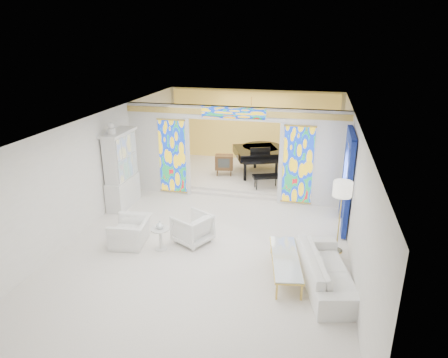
% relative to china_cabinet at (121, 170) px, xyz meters
% --- Properties ---
extents(floor, '(12.00, 12.00, 0.00)m').
position_rel_china_cabinet_xyz_m(floor, '(3.22, -0.60, -1.17)').
color(floor, silver).
rests_on(floor, ground).
extents(ceiling, '(7.00, 12.00, 0.02)m').
position_rel_china_cabinet_xyz_m(ceiling, '(3.22, -0.60, 1.83)').
color(ceiling, white).
rests_on(ceiling, wall_back).
extents(wall_back, '(7.00, 0.02, 3.00)m').
position_rel_china_cabinet_xyz_m(wall_back, '(3.22, 5.40, 0.33)').
color(wall_back, silver).
rests_on(wall_back, floor).
extents(wall_front, '(7.00, 0.02, 3.00)m').
position_rel_china_cabinet_xyz_m(wall_front, '(3.22, -6.60, 0.33)').
color(wall_front, silver).
rests_on(wall_front, floor).
extents(wall_left, '(0.02, 12.00, 3.00)m').
position_rel_china_cabinet_xyz_m(wall_left, '(-0.28, -0.60, 0.33)').
color(wall_left, silver).
rests_on(wall_left, floor).
extents(wall_right, '(0.02, 12.00, 3.00)m').
position_rel_china_cabinet_xyz_m(wall_right, '(6.72, -0.60, 0.33)').
color(wall_right, silver).
rests_on(wall_right, floor).
extents(partition_wall, '(7.00, 0.22, 3.00)m').
position_rel_china_cabinet_xyz_m(partition_wall, '(3.22, 1.40, 0.48)').
color(partition_wall, silver).
rests_on(partition_wall, floor).
extents(stained_glass_left, '(0.90, 0.04, 2.40)m').
position_rel_china_cabinet_xyz_m(stained_glass_left, '(1.19, 1.29, 0.13)').
color(stained_glass_left, gold).
rests_on(stained_glass_left, partition_wall).
extents(stained_glass_right, '(0.90, 0.04, 2.40)m').
position_rel_china_cabinet_xyz_m(stained_glass_right, '(5.25, 1.29, 0.13)').
color(stained_glass_right, gold).
rests_on(stained_glass_right, partition_wall).
extents(stained_glass_transom, '(2.00, 0.04, 0.34)m').
position_rel_china_cabinet_xyz_m(stained_glass_transom, '(3.22, 1.29, 1.65)').
color(stained_glass_transom, gold).
rests_on(stained_glass_transom, partition_wall).
extents(alcove_platform, '(6.80, 3.80, 0.18)m').
position_rel_china_cabinet_xyz_m(alcove_platform, '(3.22, 3.50, -1.08)').
color(alcove_platform, silver).
rests_on(alcove_platform, floor).
extents(gold_curtain_back, '(6.70, 0.10, 2.90)m').
position_rel_china_cabinet_xyz_m(gold_curtain_back, '(3.22, 5.28, 0.33)').
color(gold_curtain_back, '#E5C34F').
rests_on(gold_curtain_back, wall_back).
extents(chandelier, '(0.48, 0.48, 0.30)m').
position_rel_china_cabinet_xyz_m(chandelier, '(3.42, 3.40, 1.38)').
color(chandelier, gold).
rests_on(chandelier, ceiling).
extents(blue_drapes, '(0.14, 1.85, 2.65)m').
position_rel_china_cabinet_xyz_m(blue_drapes, '(6.62, 0.10, 0.41)').
color(blue_drapes, navy).
rests_on(blue_drapes, wall_right).
extents(china_cabinet, '(0.56, 1.46, 2.72)m').
position_rel_china_cabinet_xyz_m(china_cabinet, '(0.00, 0.00, 0.00)').
color(china_cabinet, silver).
rests_on(china_cabinet, floor).
extents(armchair_left, '(1.03, 1.14, 0.67)m').
position_rel_china_cabinet_xyz_m(armchair_left, '(1.30, -2.21, -0.83)').
color(armchair_left, white).
rests_on(armchair_left, floor).
extents(armchair_right, '(1.13, 1.12, 0.77)m').
position_rel_china_cabinet_xyz_m(armchair_right, '(2.80, -1.77, -0.78)').
color(armchair_right, white).
rests_on(armchair_right, floor).
extents(sofa, '(1.51, 2.62, 0.72)m').
position_rel_china_cabinet_xyz_m(sofa, '(6.17, -2.90, -0.81)').
color(sofa, silver).
rests_on(sofa, floor).
extents(side_table, '(0.57, 0.57, 0.57)m').
position_rel_china_cabinet_xyz_m(side_table, '(2.14, -2.30, -0.79)').
color(side_table, silver).
rests_on(side_table, floor).
extents(vase, '(0.20, 0.20, 0.20)m').
position_rel_china_cabinet_xyz_m(vase, '(2.14, -2.30, -0.49)').
color(vase, silver).
rests_on(vase, side_table).
extents(coffee_table, '(0.93, 2.03, 0.44)m').
position_rel_china_cabinet_xyz_m(coffee_table, '(5.26, -2.72, -0.77)').
color(coffee_table, silver).
rests_on(coffee_table, floor).
extents(floor_lamp, '(0.57, 0.57, 1.84)m').
position_rel_china_cabinet_xyz_m(floor_lamp, '(6.42, -1.41, 0.40)').
color(floor_lamp, gold).
rests_on(floor_lamp, floor).
extents(grand_piano, '(2.12, 3.21, 1.14)m').
position_rel_china_cabinet_xyz_m(grand_piano, '(3.73, 3.62, -0.22)').
color(grand_piano, black).
rests_on(grand_piano, alcove_platform).
extents(tv_console, '(0.71, 0.55, 0.75)m').
position_rel_china_cabinet_xyz_m(tv_console, '(2.52, 3.01, -0.50)').
color(tv_console, brown).
rests_on(tv_console, alcove_platform).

